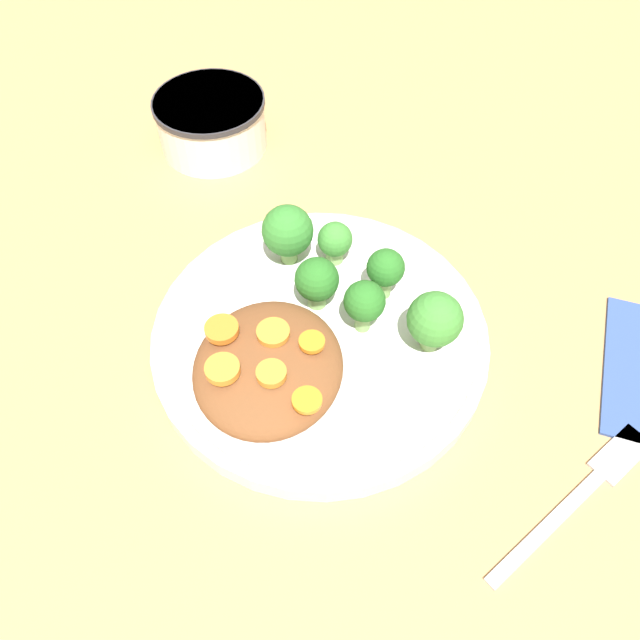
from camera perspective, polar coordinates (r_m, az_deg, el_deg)
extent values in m
plane|color=tan|center=(0.55, 0.00, -2.12)|extent=(4.00, 4.00, 0.00)
cylinder|color=silver|center=(0.54, 0.00, -1.55)|extent=(0.29, 0.29, 0.02)
torus|color=silver|center=(0.53, 0.00, -0.97)|extent=(0.29, 0.29, 0.01)
cylinder|color=white|center=(0.74, -9.87, 17.32)|extent=(0.12, 0.12, 0.06)
cylinder|color=#333338|center=(0.72, -10.18, 19.02)|extent=(0.12, 0.12, 0.01)
cylinder|color=white|center=(0.72, -10.09, 18.56)|extent=(0.10, 0.10, 0.01)
ellipsoid|color=brown|center=(0.49, -4.76, -4.30)|extent=(0.13, 0.12, 0.04)
cylinder|color=#7FA85B|center=(0.55, 5.83, 3.27)|extent=(0.01, 0.01, 0.03)
sphere|color=#286B23|center=(0.54, 6.03, 4.79)|extent=(0.03, 0.03, 0.03)
cylinder|color=#759E51|center=(0.58, -2.88, 6.41)|extent=(0.02, 0.02, 0.02)
sphere|color=#337A2D|center=(0.56, -2.99, 8.16)|extent=(0.05, 0.05, 0.05)
cylinder|color=#7FA85B|center=(0.54, -0.28, 2.27)|extent=(0.02, 0.02, 0.02)
sphere|color=#286B23|center=(0.53, -0.29, 3.74)|extent=(0.04, 0.04, 0.04)
cylinder|color=#7FA85B|center=(0.58, 1.61, 6.12)|extent=(0.02, 0.02, 0.02)
sphere|color=#3D8433|center=(0.57, 1.65, 7.36)|extent=(0.03, 0.03, 0.03)
cylinder|color=#7FA85B|center=(0.52, 10.10, -1.36)|extent=(0.01, 0.01, 0.02)
sphere|color=#3D8433|center=(0.51, 10.48, 0.25)|extent=(0.05, 0.05, 0.05)
cylinder|color=#7FA85B|center=(0.53, 3.96, 0.21)|extent=(0.01, 0.01, 0.03)
sphere|color=#286B23|center=(0.51, 4.09, 1.73)|extent=(0.03, 0.03, 0.03)
cylinder|color=orange|center=(0.47, -4.47, -4.89)|extent=(0.02, 0.02, 0.01)
cylinder|color=orange|center=(0.49, -4.31, -1.14)|extent=(0.03, 0.03, 0.01)
cylinder|color=orange|center=(0.47, -8.91, -4.45)|extent=(0.03, 0.03, 0.01)
cylinder|color=orange|center=(0.49, -8.98, -0.84)|extent=(0.03, 0.03, 0.01)
cylinder|color=orange|center=(0.48, -0.41, -2.06)|extent=(0.02, 0.02, 0.00)
cylinder|color=orange|center=(0.45, -1.20, -7.34)|extent=(0.02, 0.02, 0.00)
cube|color=#B4B4B4|center=(0.50, 20.11, -17.31)|extent=(0.10, 0.09, 0.01)
cube|color=#B4B4B4|center=(0.55, 25.84, -10.95)|extent=(0.06, 0.05, 0.01)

